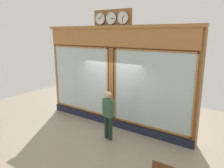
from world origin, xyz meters
TOP-DOWN VIEW (x-y plane):
  - ground_plane at (0.00, 2.80)m, footprint 14.00×14.00m
  - shop_facade at (-0.00, -0.13)m, footprint 6.45×0.42m
  - pedestrian at (-0.54, 0.98)m, footprint 0.40×0.29m

SIDE VIEW (x-z plane):
  - ground_plane at x=0.00m, z-range 0.00..0.00m
  - pedestrian at x=-0.54m, z-range 0.09..1.78m
  - shop_facade at x=0.00m, z-range -0.25..4.12m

